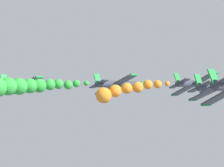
# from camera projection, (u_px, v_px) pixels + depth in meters

# --- Properties ---
(airplane_lead) EXTENTS (8.93, 10.35, 4.10)m
(airplane_lead) POSITION_uv_depth(u_px,v_px,m) (196.00, 84.00, 79.30)
(airplane_lead) COLOR #333842
(smoke_trail_lead) EXTENTS (2.60, 13.80, 3.38)m
(smoke_trail_lead) POSITION_uv_depth(u_px,v_px,m) (123.00, 90.00, 68.98)
(smoke_trail_lead) COLOR orange
(airplane_left_inner) EXTENTS (9.11, 10.35, 3.59)m
(airplane_left_inner) POSITION_uv_depth(u_px,v_px,m) (118.00, 84.00, 80.52)
(airplane_left_inner) COLOR #333842
(smoke_trail_left_inner) EXTENTS (3.90, 21.63, 3.32)m
(smoke_trail_left_inner) POSITION_uv_depth(u_px,v_px,m) (6.00, 87.00, 65.25)
(smoke_trail_left_inner) COLOR green
(airplane_right_inner) EXTENTS (9.03, 10.35, 3.84)m
(airplane_right_inner) POSITION_uv_depth(u_px,v_px,m) (220.00, 87.00, 64.35)
(airplane_right_inner) COLOR #333842
(airplane_left_outer) EXTENTS (9.25, 10.35, 3.37)m
(airplane_left_outer) POSITION_uv_depth(u_px,v_px,m) (27.00, 85.00, 80.54)
(airplane_left_outer) COLOR #333842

